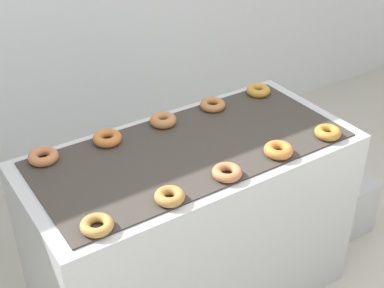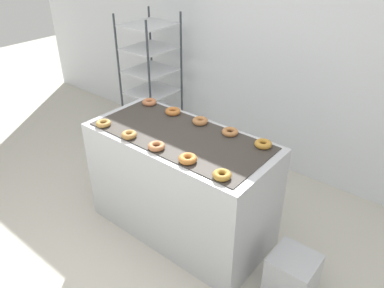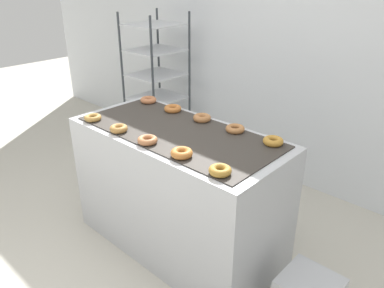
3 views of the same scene
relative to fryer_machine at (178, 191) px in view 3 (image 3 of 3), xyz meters
The scene contains 14 objects.
ground_plane 0.79m from the fryer_machine, 90.03° to the right, with size 14.00×14.00×0.00m, color beige.
wall_back 1.76m from the fryer_machine, 90.01° to the left, with size 8.00×0.05×2.80m.
fryer_machine is the anchor object (origin of this frame).
baking_rack_cart 1.68m from the fryer_machine, 142.74° to the left, with size 0.52×0.56×1.59m.
donut_near_leftmost 0.83m from the fryer_machine, 155.33° to the right, with size 0.13×0.13×0.04m, color #AC7E3D.
donut_near_left 0.64m from the fryer_machine, 136.09° to the right, with size 0.12×0.12×0.04m, color #A87539.
donut_near_center 0.57m from the fryer_machine, 90.23° to the right, with size 0.13×0.13×0.04m, color #AF6C42.
donut_near_right 0.64m from the fryer_machine, 41.40° to the right, with size 0.13×0.13×0.05m, color #BC7030.
donut_near_rightmost 0.82m from the fryer_machine, 24.34° to the right, with size 0.13×0.13×0.04m, color #A7782D.
donut_far_leftmost 0.83m from the fryer_machine, 155.94° to the left, with size 0.13×0.13×0.04m, color #B66C43.
donut_far_left 0.64m from the fryer_machine, 139.82° to the left, with size 0.14×0.14×0.04m, color #B86A2F.
donut_far_center 0.57m from the fryer_machine, 90.14° to the left, with size 0.13×0.13×0.05m, color #AB6E3E.
donut_far_right 0.64m from the fryer_machine, 41.18° to the left, with size 0.13×0.13×0.04m, color #AB6E3D.
donut_far_rightmost 0.83m from the fryer_machine, 23.29° to the left, with size 0.13×0.13×0.04m, color #B9812F.
Camera 3 is at (1.68, -1.05, 1.97)m, focal length 35.00 mm.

